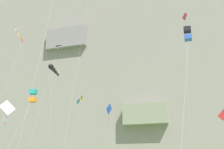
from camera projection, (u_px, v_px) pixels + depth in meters
cliff_face at (150, 55)px, 87.14m from camera, size 180.00×33.77×75.23m
kite_diamond_upper_left at (185, 21)px, 52.17m from camera, size 2.16×2.13×32.02m
kite_diamond_far_right at (224, 117)px, 39.07m from camera, size 1.75×3.76×10.64m
kite_banner_high_left at (80, 101)px, 52.06m from camera, size 3.18×4.73×15.41m
kite_box_upper_mid at (33, 96)px, 34.41m from camera, size 2.41×4.63×12.04m
kite_delta_high_center at (55, 52)px, 53.62m from camera, size 3.58×4.50×25.90m
kite_diamond_mid_center at (109, 110)px, 47.23m from camera, size 3.21×3.51×13.43m
kite_box_low_center at (188, 35)px, 21.39m from camera, size 2.02×3.07×13.25m
kite_diamond_far_left at (6, 111)px, 24.17m from camera, size 1.37×2.85×8.34m
kite_windsock_mid_right at (53, 69)px, 51.22m from camera, size 3.60×6.99×20.94m
kite_banner_mid_left at (18, 39)px, 58.24m from camera, size 3.76×7.34×30.59m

